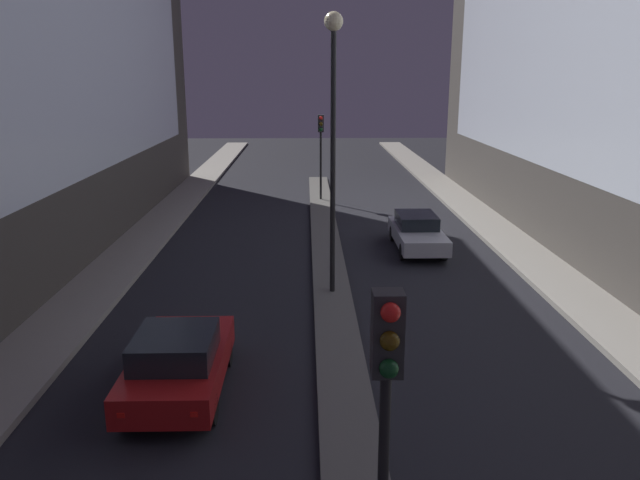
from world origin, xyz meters
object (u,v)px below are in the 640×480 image
object	(u,v)px
street_lamp	(333,103)
car_right_lane	(417,232)
traffic_light_near	(386,402)
car_left_lane	(178,362)
traffic_light_mid	(321,138)

from	to	relation	value
street_lamp	car_right_lane	xyz separation A→B (m)	(3.59, 5.25, -5.22)
traffic_light_near	car_right_lane	size ratio (longest dim) A/B	1.00
car_left_lane	car_right_lane	xyz separation A→B (m)	(7.18, 11.47, -0.05)
traffic_light_mid	car_right_lane	xyz separation A→B (m)	(3.59, -9.69, -2.76)
traffic_light_mid	traffic_light_near	bearing A→B (deg)	-90.00
car_left_lane	car_right_lane	bearing A→B (deg)	57.97
traffic_light_near	traffic_light_mid	distance (m)	27.72
car_left_lane	car_right_lane	size ratio (longest dim) A/B	0.92
street_lamp	car_right_lane	size ratio (longest dim) A/B	1.84
traffic_light_near	car_left_lane	xyz separation A→B (m)	(-3.59, 6.56, -2.70)
street_lamp	car_right_lane	bearing A→B (deg)	55.64
traffic_light_near	street_lamp	size ratio (longest dim) A/B	0.54
traffic_light_near	traffic_light_mid	bearing A→B (deg)	90.00
traffic_light_mid	car_right_lane	size ratio (longest dim) A/B	1.00
car_left_lane	traffic_light_near	bearing A→B (deg)	-61.33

